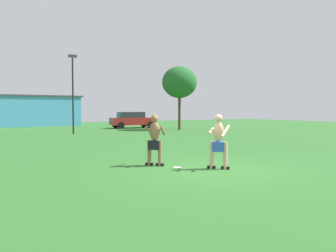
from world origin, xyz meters
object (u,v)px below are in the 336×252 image
Objects in this scene: player_with_cap at (155,138)px; car_red_near_post at (132,120)px; frisbee at (177,168)px; lamp_post at (73,86)px; player_in_blue at (218,140)px; tree_right_field at (179,82)px.

player_with_cap is 0.38× the size of car_red_near_post.
frisbee is 0.04× the size of lamp_post.
car_red_near_post is at bearing 66.88° from player_with_cap.
player_with_cap is at bearing 131.95° from player_in_blue.
player_with_cap reaches higher than frisbee.
player_in_blue is 20.57m from tree_right_field.
lamp_post is 1.03× the size of tree_right_field.
frisbee is 20.58m from tree_right_field.
lamp_post reaches higher than frisbee.
lamp_post is at bearing 85.55° from frisbee.
player_with_cap is 1.26m from frisbee.
tree_right_field is at bearing 2.45° from lamp_post.
lamp_post is at bearing 83.92° from player_with_cap.
frisbee is at bearing -111.50° from car_red_near_post.
player_with_cap is 20.00m from tree_right_field.
player_with_cap is 2.10m from player_in_blue.
tree_right_field is at bearing -62.59° from car_red_near_post.
car_red_near_post is 6.33m from tree_right_field.
player_with_cap is 22.67m from car_red_near_post.
tree_right_field is at bearing 54.85° from player_with_cap.
player_in_blue is 23.63m from car_red_near_post.
player_with_cap is at bearing -113.12° from car_red_near_post.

